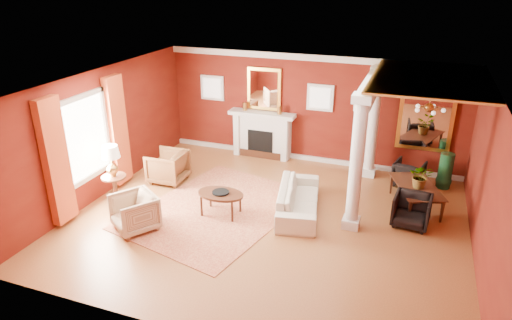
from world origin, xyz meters
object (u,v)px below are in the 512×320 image
at_px(dining_table, 417,190).
at_px(side_table, 112,165).
at_px(sofa, 299,195).
at_px(armchair_stripe, 134,211).
at_px(armchair_leopard, 168,165).
at_px(coffee_table, 221,195).

bearing_deg(dining_table, side_table, 87.36).
relative_size(sofa, armchair_stripe, 2.54).
height_order(armchair_stripe, side_table, side_table).
bearing_deg(armchair_leopard, coffee_table, 58.97).
height_order(armchair_stripe, dining_table, armchair_stripe).
distance_m(coffee_table, dining_table, 4.32).
xyz_separation_m(sofa, coffee_table, (-1.53, -0.68, 0.05)).
xyz_separation_m(sofa, dining_table, (2.39, 1.10, 0.00)).
bearing_deg(armchair_stripe, dining_table, 63.40).
bearing_deg(side_table, coffee_table, 6.60).
bearing_deg(sofa, coffee_table, 102.56).
bearing_deg(coffee_table, side_table, -173.40).
distance_m(armchair_leopard, dining_table, 5.89).
xyz_separation_m(armchair_stripe, side_table, (-1.09, 0.86, 0.48)).
height_order(coffee_table, side_table, side_table).
bearing_deg(sofa, dining_table, -76.64).
distance_m(sofa, dining_table, 2.64).
distance_m(armchair_stripe, dining_table, 6.07).
bearing_deg(dining_table, sofa, 94.20).
xyz_separation_m(armchair_stripe, dining_table, (5.32, 2.93, -0.00)).
xyz_separation_m(coffee_table, dining_table, (3.93, 1.78, -0.05)).
height_order(sofa, coffee_table, sofa).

